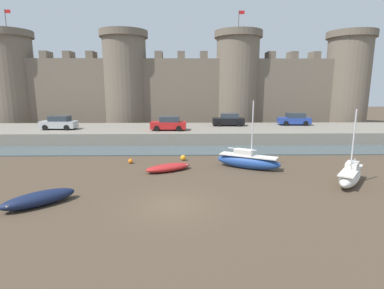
{
  "coord_description": "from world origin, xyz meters",
  "views": [
    {
      "loc": [
        0.77,
        -15.61,
        6.5
      ],
      "look_at": [
        1.15,
        4.78,
        2.5
      ],
      "focal_mm": 28.0,
      "sensor_mm": 36.0,
      "label": 1
    }
  ],
  "objects": [
    {
      "name": "rowboat_near_channel_left",
      "position": [
        -7.37,
        0.12,
        0.41
      ],
      "size": [
        3.69,
        3.48,
        0.79
      ],
      "color": "#141E3D",
      "rests_on": "ground"
    },
    {
      "name": "water_channel",
      "position": [
        0.0,
        14.2,
        0.05
      ],
      "size": [
        80.0,
        4.5,
        0.1
      ],
      "primitive_type": "cube",
      "color": "#47565B",
      "rests_on": "ground"
    },
    {
      "name": "car_quay_east",
      "position": [
        -1.31,
        19.21,
        2.17
      ],
      "size": [
        4.17,
        2.01,
        1.62
      ],
      "color": "red",
      "rests_on": "quay_road"
    },
    {
      "name": "car_quay_west",
      "position": [
        15.09,
        23.67,
        2.17
      ],
      "size": [
        4.17,
        2.01,
        1.62
      ],
      "color": "#263F99",
      "rests_on": "quay_road"
    },
    {
      "name": "car_quay_centre_west",
      "position": [
        -14.45,
        20.19,
        2.17
      ],
      "size": [
        4.17,
        2.01,
        1.62
      ],
      "color": "#B2B5B7",
      "rests_on": "quay_road"
    },
    {
      "name": "mooring_buoy_mid_mud",
      "position": [
        0.46,
        10.17,
        0.25
      ],
      "size": [
        0.49,
        0.49,
        0.49
      ],
      "primitive_type": "sphere",
      "color": "orange",
      "rests_on": "ground"
    },
    {
      "name": "castle",
      "position": [
        -0.0,
        32.55,
        6.7
      ],
      "size": [
        60.08,
        7.36,
        17.75
      ],
      "color": "#706354",
      "rests_on": "ground"
    },
    {
      "name": "mooring_buoy_near_channel",
      "position": [
        -4.01,
        9.22,
        0.2
      ],
      "size": [
        0.41,
        0.41,
        0.41
      ],
      "primitive_type": "sphere",
      "color": "orange",
      "rests_on": "ground"
    },
    {
      "name": "ground_plane",
      "position": [
        0.0,
        0.0,
        0.0
      ],
      "size": [
        160.0,
        160.0,
        0.0
      ],
      "primitive_type": "plane",
      "color": "#4C3D2D"
    },
    {
      "name": "sailboat_foreground_centre",
      "position": [
        11.74,
        3.43,
        0.61
      ],
      "size": [
        3.56,
        4.13,
        5.06
      ],
      "color": "silver",
      "rests_on": "ground"
    },
    {
      "name": "rowboat_midflat_left",
      "position": [
        -0.65,
        6.8,
        0.31
      ],
      "size": [
        3.81,
        2.77,
        0.58
      ],
      "color": "red",
      "rests_on": "ground"
    },
    {
      "name": "quay_road",
      "position": [
        0.0,
        21.45,
        0.7
      ],
      "size": [
        64.72,
        10.0,
        1.39
      ],
      "primitive_type": "cube",
      "color": "gray",
      "rests_on": "ground"
    },
    {
      "name": "sailboat_midflat_centre",
      "position": [
        5.66,
        7.5,
        0.63
      ],
      "size": [
        5.15,
        3.52,
        5.4
      ],
      "color": "#234793",
      "rests_on": "ground"
    },
    {
      "name": "car_quay_centre_east",
      "position": [
        6.26,
        23.18,
        2.17
      ],
      "size": [
        4.17,
        2.01,
        1.62
      ],
      "color": "black",
      "rests_on": "quay_road"
    }
  ]
}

